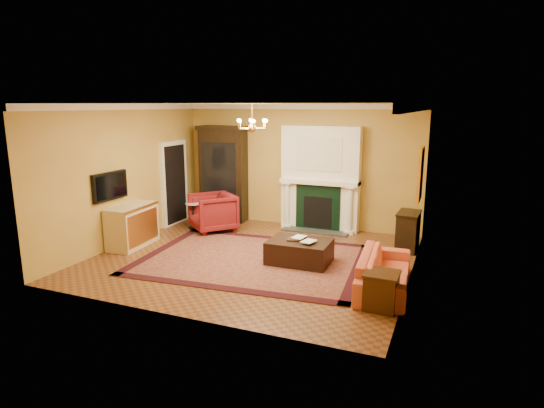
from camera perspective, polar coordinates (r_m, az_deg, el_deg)
The scene contains 26 objects.
floor at distance 9.13m, azimuth -2.35°, elevation -6.79°, with size 6.00×5.50×0.02m, color brown.
ceiling at distance 8.62m, azimuth -2.53°, elevation 12.53°, with size 6.00×5.50×0.02m, color white.
wall_back at distance 11.29m, azimuth 3.43°, elevation 4.78°, with size 6.00×0.02×3.00m, color gold.
wall_front at distance 6.40m, azimuth -12.80°, elevation -1.35°, with size 6.00×0.02×3.00m, color gold.
wall_left at distance 10.36m, azimuth -17.78°, elevation 3.54°, with size 0.02×5.50×3.00m, color gold.
wall_right at distance 7.99m, azimuth 17.58°, elevation 1.09°, with size 0.02×5.50×3.00m, color gold.
fireplace at distance 10.98m, azimuth 6.06°, elevation 2.91°, with size 1.90×0.70×2.50m.
crown_molding at distance 9.50m, azimuth -0.06°, elevation 12.10°, with size 6.00×5.50×0.12m.
doorway at distance 11.73m, azimuth -12.13°, elevation 2.57°, with size 0.08×1.05×2.10m.
tv_panel at distance 9.89m, azimuth -19.66°, elevation 2.14°, with size 0.09×0.95×0.58m.
gilt_mirror at distance 9.35m, azimuth 18.13°, elevation 3.55°, with size 0.06×0.76×1.05m.
chandelier at distance 8.63m, azimuth -2.51°, elevation 9.86°, with size 0.63×0.55×0.53m.
oriental_rug at distance 9.00m, azimuth -2.44°, elevation -6.94°, with size 4.28×3.21×0.02m, color #470F14.
china_cabinet at distance 11.87m, azimuth -6.04°, elevation 3.53°, with size 1.18×0.54×2.36m, color black.
wingback_armchair at distance 11.00m, azimuth -7.45°, elevation -0.81°, with size 0.97×0.90×0.99m, color maroon.
pedestal_table at distance 11.29m, azimuth -9.86°, elevation -1.21°, with size 0.36×0.36×0.64m.
commode at distance 10.19m, azimuth -17.12°, elevation -2.63°, with size 0.56×1.19×0.89m, color beige.
coral_sofa at distance 7.78m, azimuth 13.94°, elevation -7.50°, with size 1.99×0.58×0.78m, color #CB5640.
end_table at distance 7.06m, azimuth 13.54°, elevation -10.62°, with size 0.46×0.46×0.54m, color #331A0E.
console_table at distance 9.88m, azimuth 16.69°, elevation -3.37°, with size 0.40×0.71×0.79m, color black.
leather_ottoman at distance 8.76m, azimuth 3.47°, elevation -5.95°, with size 1.16×0.85×0.43m, color black.
ottoman_tray at distance 8.74m, azimuth 3.30°, elevation -4.42°, with size 0.40×0.31×0.03m, color black.
book_a at distance 8.76m, azimuth 2.74°, elevation -3.25°, with size 0.22×0.03×0.30m, color gray.
book_b at distance 8.54m, azimuth 4.03°, elevation -3.69°, with size 0.22×0.02×0.30m, color gray.
topiary_left at distance 11.14m, azimuth 2.20°, elevation 4.48°, with size 0.16×0.16×0.42m.
topiary_right at distance 10.72m, azimuth 9.59°, elevation 4.17°, with size 0.17×0.17×0.47m.
Camera 1 is at (3.61, -7.83, 2.98)m, focal length 30.00 mm.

